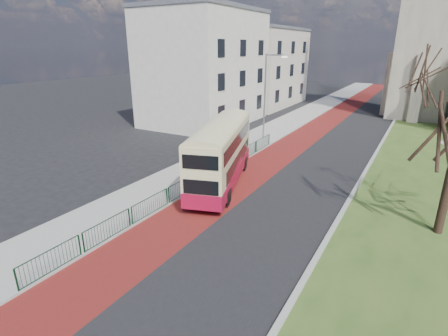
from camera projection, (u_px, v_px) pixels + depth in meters
The scene contains 11 objects.
ground at pixel (202, 224), 18.28m from camera, with size 160.00×160.00×0.00m, color black.
road_carriageway at pixel (328, 142), 33.92m from camera, with size 9.00×120.00×0.01m, color black.
bus_lane at pixel (301, 138), 35.20m from camera, with size 3.40×120.00×0.01m, color #591414.
pavement_west at pixel (266, 133), 36.97m from camera, with size 4.00×120.00×0.12m, color gray.
kerb_west at pixel (284, 136), 36.03m from camera, with size 0.25×120.00×0.13m, color #999993.
kerb_east at pixel (382, 143), 33.37m from camera, with size 0.25×80.00×0.13m, color #999993.
pedestrian_railing at pixel (198, 180), 22.76m from camera, with size 0.07×24.00×1.12m.
street_block_near at pixel (204, 67), 40.71m from camera, with size 10.30×14.30×13.00m.
street_block_far at pixel (261, 67), 54.04m from camera, with size 10.30×16.30×11.50m.
streetlamp at pixel (266, 92), 33.53m from camera, with size 2.13×0.18×8.00m.
bus at pixel (221, 151), 22.65m from camera, with size 5.17×10.04×4.10m.
Camera 1 is at (9.13, -13.53, 8.82)m, focal length 28.00 mm.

